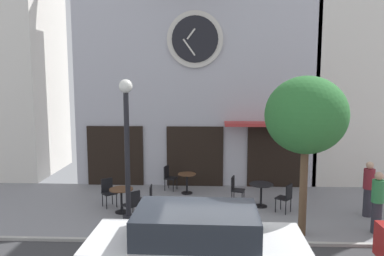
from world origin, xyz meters
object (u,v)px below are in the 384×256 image
at_px(cafe_chair_right_end, 286,196).
at_px(parked_car_white, 196,247).
at_px(cafe_chair_near_lamp, 236,188).
at_px(street_lamp, 127,154).
at_px(cafe_chair_facing_street, 148,198).
at_px(cafe_table_center, 187,180).
at_px(pedestrian_green, 377,202).
at_px(cafe_chair_curbside, 133,203).
at_px(street_tree, 306,116).
at_px(cafe_table_center_left, 261,190).
at_px(cafe_chair_by_entrance, 169,176).
at_px(cafe_table_center_right, 121,195).
at_px(cafe_chair_outer, 108,190).
at_px(pedestrian_maroon, 368,188).

xyz_separation_m(cafe_chair_right_end, parked_car_white, (-2.62, -4.17, 0.23)).
relative_size(cafe_chair_near_lamp, parked_car_white, 0.21).
xyz_separation_m(cafe_chair_near_lamp, cafe_chair_right_end, (1.48, -0.82, 0.00)).
bearing_deg(street_lamp, cafe_chair_facing_street, 71.20).
bearing_deg(cafe_chair_right_end, cafe_table_center, 149.59).
distance_m(street_lamp, pedestrian_green, 6.78).
distance_m(street_lamp, cafe_chair_curbside, 1.64).
bearing_deg(pedestrian_green, cafe_chair_near_lamp, 147.71).
xyz_separation_m(street_tree, cafe_table_center_left, (-0.77, 2.21, -2.60)).
relative_size(street_lamp, cafe_chair_right_end, 4.54).
relative_size(street_lamp, cafe_chair_by_entrance, 4.54).
xyz_separation_m(street_tree, pedestrian_green, (2.01, 0.23, -2.30)).
distance_m(cafe_table_center_left, parked_car_white, 5.09).
bearing_deg(cafe_chair_by_entrance, cafe_chair_facing_street, -98.06).
xyz_separation_m(cafe_table_center_right, cafe_chair_outer, (-0.56, 0.57, -0.01)).
bearing_deg(parked_car_white, cafe_chair_facing_street, 112.55).
xyz_separation_m(cafe_chair_curbside, parked_car_white, (1.95, -3.32, 0.23)).
distance_m(street_lamp, cafe_chair_outer, 2.57).
height_order(cafe_table_center, cafe_chair_by_entrance, cafe_chair_by_entrance).
distance_m(street_tree, cafe_chair_curbside, 5.41).
height_order(cafe_table_center_right, cafe_chair_facing_street, cafe_chair_facing_street).
relative_size(pedestrian_green, parked_car_white, 0.39).
distance_m(cafe_chair_outer, pedestrian_green, 7.92).
bearing_deg(cafe_table_center, cafe_chair_by_entrance, 149.22).
bearing_deg(cafe_chair_curbside, pedestrian_green, -5.05).
distance_m(street_lamp, cafe_chair_facing_street, 1.91).
xyz_separation_m(cafe_table_center, cafe_chair_outer, (-2.46, -1.47, 0.04)).
bearing_deg(pedestrian_maroon, parked_car_white, -141.48).
distance_m(street_lamp, street_tree, 4.79).
bearing_deg(cafe_table_center, street_lamp, -113.72).
relative_size(street_tree, cafe_chair_facing_street, 4.64).
height_order(street_tree, cafe_table_center, street_tree).
xyz_separation_m(pedestrian_green, pedestrian_maroon, (0.29, 1.26, 0.00)).
distance_m(cafe_chair_facing_street, pedestrian_maroon, 6.61).
bearing_deg(cafe_chair_right_end, cafe_chair_by_entrance, 149.52).
distance_m(street_tree, cafe_chair_near_lamp, 3.95).
bearing_deg(cafe_chair_outer, pedestrian_maroon, -3.97).
bearing_deg(parked_car_white, cafe_chair_by_entrance, 100.79).
bearing_deg(cafe_chair_outer, cafe_chair_facing_street, -26.75).
bearing_deg(street_tree, cafe_table_center_left, 109.21).
xyz_separation_m(cafe_table_center, cafe_table_center_left, (2.46, -1.31, 0.06)).
height_order(cafe_table_center_right, pedestrian_green, pedestrian_green).
height_order(street_tree, cafe_chair_right_end, street_tree).
relative_size(cafe_chair_right_end, cafe_chair_outer, 1.00).
distance_m(cafe_table_center_left, cafe_chair_right_end, 0.87).
relative_size(cafe_chair_facing_street, pedestrian_maroon, 0.54).
bearing_deg(cafe_chair_right_end, parked_car_white, -122.13).
distance_m(cafe_chair_near_lamp, pedestrian_green, 4.25).
distance_m(cafe_chair_right_end, cafe_chair_facing_street, 4.22).
distance_m(pedestrian_green, parked_car_white, 5.45).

